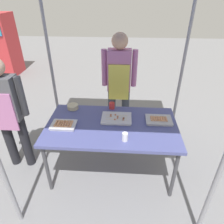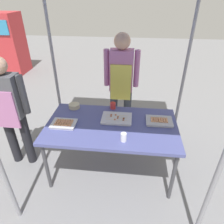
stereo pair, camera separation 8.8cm
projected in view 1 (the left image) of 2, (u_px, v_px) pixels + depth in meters
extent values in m
plane|color=slate|center=(112.00, 168.00, 2.87)|extent=(18.00, 18.00, 0.00)
cube|color=#4C518C|center=(112.00, 126.00, 2.49)|extent=(1.60, 0.90, 0.04)
cylinder|color=#3F3F44|center=(47.00, 169.00, 2.39)|extent=(0.04, 0.04, 0.71)
cylinder|color=#3F3F44|center=(174.00, 175.00, 2.31)|extent=(0.04, 0.04, 0.71)
cylinder|color=#3F3F44|center=(65.00, 129.00, 3.06)|extent=(0.04, 0.04, 0.71)
cylinder|color=#3F3F44|center=(164.00, 133.00, 2.97)|extent=(0.04, 0.04, 0.71)
cylinder|color=gray|center=(52.00, 71.00, 3.01)|extent=(0.04, 0.04, 2.25)
cylinder|color=gray|center=(181.00, 74.00, 2.91)|extent=(0.04, 0.04, 2.25)
cube|color=silver|center=(64.00, 125.00, 2.44)|extent=(0.29, 0.21, 0.02)
cube|color=silver|center=(64.00, 124.00, 2.43)|extent=(0.30, 0.22, 0.01)
cylinder|color=tan|center=(56.00, 124.00, 2.43)|extent=(0.03, 0.13, 0.03)
cylinder|color=tan|center=(58.00, 124.00, 2.43)|extent=(0.03, 0.13, 0.03)
cylinder|color=tan|center=(61.00, 124.00, 2.43)|extent=(0.03, 0.13, 0.03)
cylinder|color=tan|center=(63.00, 124.00, 2.43)|extent=(0.03, 0.13, 0.03)
cylinder|color=tan|center=(66.00, 124.00, 2.43)|extent=(0.03, 0.13, 0.03)
cylinder|color=tan|center=(69.00, 124.00, 2.43)|extent=(0.03, 0.13, 0.03)
cylinder|color=tan|center=(71.00, 124.00, 2.42)|extent=(0.03, 0.13, 0.03)
cube|color=silver|center=(116.00, 119.00, 2.57)|extent=(0.37, 0.26, 0.02)
cube|color=silver|center=(116.00, 118.00, 2.56)|extent=(0.38, 0.28, 0.01)
cylinder|color=tan|center=(116.00, 120.00, 2.51)|extent=(0.27, 0.01, 0.01)
cube|color=#B7663D|center=(115.00, 120.00, 2.51)|extent=(0.02, 0.02, 0.02)
cube|color=#B7663D|center=(123.00, 120.00, 2.51)|extent=(0.02, 0.02, 0.02)
cylinder|color=tan|center=(116.00, 118.00, 2.54)|extent=(0.27, 0.01, 0.01)
cube|color=#B7663D|center=(117.00, 118.00, 2.54)|extent=(0.02, 0.02, 0.02)
cube|color=#B7663D|center=(124.00, 119.00, 2.54)|extent=(0.02, 0.02, 0.02)
cube|color=#B7663D|center=(123.00, 119.00, 2.54)|extent=(0.02, 0.02, 0.02)
cylinder|color=tan|center=(117.00, 117.00, 2.57)|extent=(0.27, 0.01, 0.01)
cube|color=#B7663D|center=(111.00, 117.00, 2.58)|extent=(0.02, 0.02, 0.02)
cube|color=#B7663D|center=(118.00, 117.00, 2.57)|extent=(0.02, 0.02, 0.02)
cylinder|color=tan|center=(117.00, 115.00, 2.60)|extent=(0.27, 0.01, 0.01)
cube|color=#B7663D|center=(111.00, 115.00, 2.61)|extent=(0.02, 0.02, 0.02)
cube|color=#B7663D|center=(115.00, 115.00, 2.60)|extent=(0.02, 0.02, 0.02)
cube|color=#ADADB2|center=(159.00, 121.00, 2.53)|extent=(0.31, 0.22, 0.02)
cube|color=#ADADB2|center=(159.00, 119.00, 2.53)|extent=(0.32, 0.23, 0.01)
cylinder|color=tan|center=(152.00, 119.00, 2.53)|extent=(0.03, 0.10, 0.03)
cylinder|color=tan|center=(154.00, 119.00, 2.52)|extent=(0.03, 0.10, 0.03)
cylinder|color=tan|center=(156.00, 119.00, 2.52)|extent=(0.03, 0.10, 0.03)
cylinder|color=tan|center=(159.00, 119.00, 2.52)|extent=(0.03, 0.10, 0.03)
cylinder|color=tan|center=(161.00, 119.00, 2.52)|extent=(0.03, 0.10, 0.03)
cylinder|color=tan|center=(164.00, 119.00, 2.52)|extent=(0.03, 0.10, 0.03)
cylinder|color=tan|center=(166.00, 119.00, 2.52)|extent=(0.03, 0.10, 0.03)
cylinder|color=#BFB28C|center=(73.00, 107.00, 2.79)|extent=(0.15, 0.15, 0.06)
cylinder|color=white|center=(125.00, 137.00, 2.19)|extent=(0.06, 0.06, 0.10)
cylinder|color=red|center=(112.00, 106.00, 2.79)|extent=(0.08, 0.08, 0.09)
cylinder|color=#333842|center=(112.00, 112.00, 3.35)|extent=(0.12, 0.12, 0.85)
cylinder|color=#333842|center=(125.00, 113.00, 3.34)|extent=(0.12, 0.12, 0.85)
cube|color=#B26B9E|center=(119.00, 70.00, 2.96)|extent=(0.34, 0.20, 0.60)
cube|color=#D8CC4C|center=(119.00, 83.00, 2.95)|extent=(0.30, 0.02, 0.54)
cylinder|color=#B26B9E|center=(104.00, 68.00, 2.96)|extent=(0.08, 0.08, 0.54)
cylinder|color=#B26B9E|center=(134.00, 69.00, 2.94)|extent=(0.08, 0.08, 0.54)
sphere|color=tan|center=(120.00, 41.00, 2.75)|extent=(0.23, 0.23, 0.23)
cylinder|color=black|center=(10.00, 141.00, 2.77)|extent=(0.12, 0.12, 0.78)
cylinder|color=black|center=(26.00, 142.00, 2.75)|extent=(0.12, 0.12, 0.78)
cube|color=#4C4C51|center=(4.00, 98.00, 2.41)|extent=(0.34, 0.20, 0.55)
cube|color=#B26B9E|center=(3.00, 113.00, 2.39)|extent=(0.30, 0.02, 0.50)
cylinder|color=#4C4C51|center=(22.00, 97.00, 2.39)|extent=(0.08, 0.08, 0.50)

